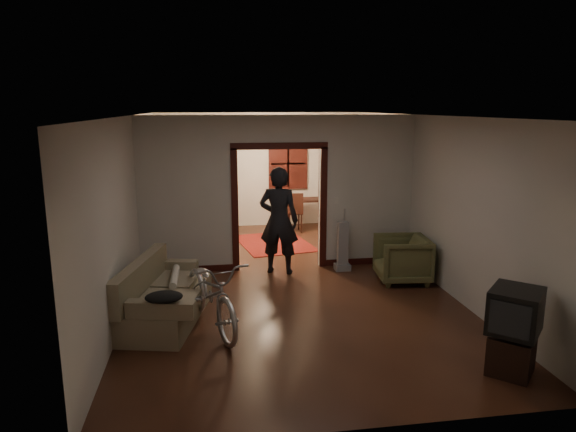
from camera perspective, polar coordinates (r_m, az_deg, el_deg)
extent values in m
cube|color=black|center=(8.94, -0.30, -7.14)|extent=(5.00, 8.50, 0.01)
cube|color=white|center=(8.44, -0.32, 11.11)|extent=(5.00, 8.50, 0.01)
cube|color=beige|center=(12.76, -3.15, 5.13)|extent=(5.00, 0.02, 2.80)
cube|color=beige|center=(8.58, -17.05, 1.18)|extent=(0.02, 8.50, 2.80)
cube|color=beige|center=(9.28, 15.15, 2.09)|extent=(0.02, 8.50, 2.80)
cube|color=beige|center=(9.31, -0.99, 2.54)|extent=(5.00, 0.14, 2.80)
cube|color=black|center=(9.37, -0.99, 0.73)|extent=(1.74, 0.20, 2.32)
cube|color=black|center=(12.79, 0.00, 5.84)|extent=(0.98, 0.06, 1.28)
sphere|color=#FFE0A5|center=(10.94, -2.28, 8.97)|extent=(0.24, 0.24, 0.24)
cube|color=silver|center=(9.47, 5.38, 1.73)|extent=(0.08, 0.01, 0.12)
cube|color=#6E6549|center=(7.42, -13.37, -8.01)|extent=(1.25, 2.04, 0.87)
cylinder|color=beige|center=(7.66, -12.48, -6.58)|extent=(0.11, 0.85, 0.11)
ellipsoid|color=black|center=(6.48, -13.63, -8.74)|extent=(0.45, 0.34, 0.13)
imported|color=silver|center=(7.03, -8.52, -8.39)|extent=(1.23, 2.02, 1.00)
imported|color=brown|center=(8.99, 12.55, -4.69)|extent=(0.95, 0.93, 0.79)
cube|color=black|center=(6.47, 23.56, -13.86)|extent=(0.66, 0.67, 0.45)
cube|color=black|center=(6.27, 23.96, -9.60)|extent=(0.77, 0.77, 0.49)
cube|color=gray|center=(9.40, 6.11, -3.34)|extent=(0.29, 0.24, 0.91)
imported|color=black|center=(9.10, -1.03, -0.51)|extent=(0.81, 0.66, 1.92)
cube|color=maroon|center=(11.26, -1.54, -3.03)|extent=(1.73, 2.09, 0.01)
cube|color=#28321E|center=(12.43, -9.61, 2.69)|extent=(0.96, 0.55, 1.90)
sphere|color=#1E5972|center=(12.31, -9.78, 7.24)|extent=(0.27, 0.27, 0.27)
cube|color=black|center=(12.58, 1.92, 0.24)|extent=(0.99, 0.57, 0.72)
cube|color=black|center=(12.20, 0.52, 0.44)|extent=(0.52, 0.52, 0.96)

